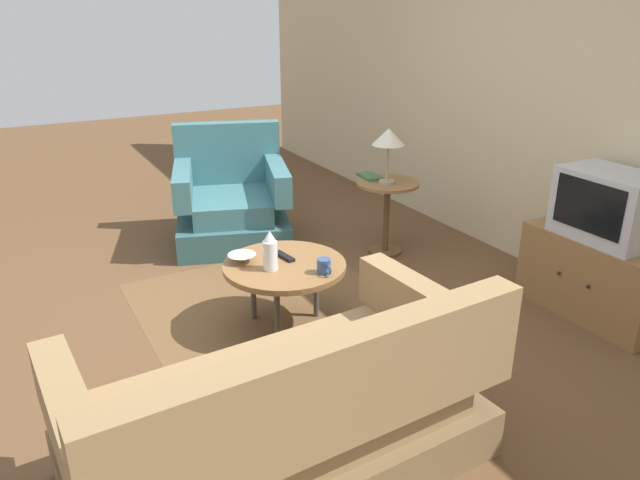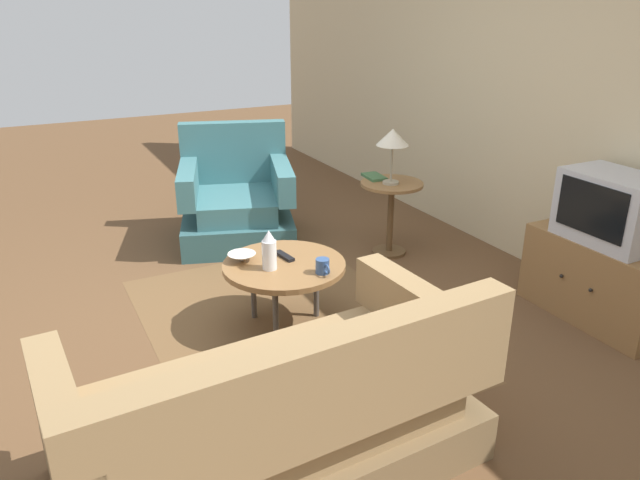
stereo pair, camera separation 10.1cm
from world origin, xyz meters
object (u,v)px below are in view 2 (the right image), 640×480
television (613,208)px  tv_remote_dark (284,256)px  side_table (391,203)px  book (374,177)px  vase (269,251)px  mug (323,266)px  bowl (242,257)px  coffee_table (284,268)px  armchair (236,203)px  table_lamp (393,139)px  couch (278,419)px  tv_stand (600,280)px

television → tv_remote_dark: 2.06m
side_table → book: 0.26m
vase → mug: 0.34m
bowl → coffee_table: bearing=56.3°
armchair → table_lamp: table_lamp is taller
side_table → couch: bearing=-43.8°
coffee_table → vase: (0.04, -0.11, 0.15)m
tv_stand → book: size_ratio=4.01×
television → bowl: (-0.97, -2.09, -0.29)m
coffee_table → book: (-0.88, 1.20, 0.21)m
armchair → coffee_table: size_ratio=1.53×
couch → side_table: size_ratio=3.01×
couch → book: size_ratio=7.73×
armchair → bowl: size_ratio=6.66×
side_table → table_lamp: bearing=-49.4°
couch → bowl: (-1.33, 0.33, 0.18)m
bowl → tv_remote_dark: 0.27m
book → tv_stand: bearing=27.0°
armchair → side_table: 1.35m
couch → table_lamp: bearing=43.2°
side_table → book: (-0.17, -0.06, 0.18)m
coffee_table → mug: bearing=30.9°
table_lamp → couch: bearing=-43.7°
coffee_table → television: television is taller
bowl → book: 1.60m
tv_remote_dark → side_table: bearing=-70.6°
armchair → vase: 1.71m
couch → mug: bearing=50.1°
mug → coffee_table: bearing=-149.1°
coffee_table → bowl: (-0.15, -0.22, 0.06)m
bowl → tv_remote_dark: bearing=75.1°
television → bowl: size_ratio=3.41×
vase → tv_remote_dark: bearing=128.3°
couch → tv_stand: (-0.35, 2.43, -0.02)m
side_table → coffee_table: bearing=-60.6°
side_table → vase: (0.75, -1.37, 0.12)m
side_table → mug: side_table is taller
vase → bowl: bearing=-149.5°
coffee_table → bowl: size_ratio=4.35×
couch → tv_remote_dark: bearing=61.6°
side_table → mug: bearing=-49.4°
bowl → book: bearing=117.4°
bowl → book: (-0.73, 1.42, 0.15)m
mug → book: size_ratio=0.55×
armchair → book: (0.73, 0.94, 0.30)m
couch → tv_remote_dark: 1.40m
couch → vase: (-1.14, 0.44, 0.27)m
bowl → book: book is taller
side_table → bowl: bearing=-69.2°
mug → bowl: mug is taller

